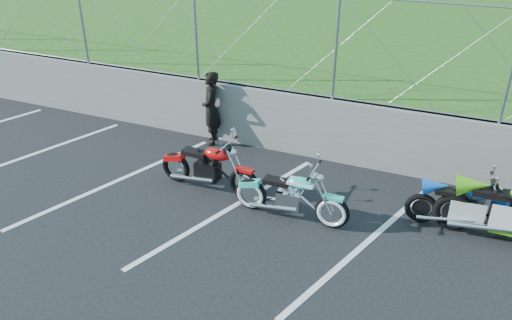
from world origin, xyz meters
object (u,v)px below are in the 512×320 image
at_px(naked_orange, 210,169).
at_px(person_standing, 211,109).
at_px(sportbike_blue, 465,208).
at_px(cruiser_turquoise, 292,197).
at_px(sportbike_green, 511,214).

relative_size(naked_orange, person_standing, 1.26).
height_order(naked_orange, sportbike_blue, naked_orange).
height_order(naked_orange, person_standing, person_standing).
height_order(cruiser_turquoise, person_standing, person_standing).
bearing_deg(person_standing, naked_orange, 2.79).
distance_m(naked_orange, sportbike_green, 5.00).
distance_m(sportbike_blue, person_standing, 5.42).
distance_m(cruiser_turquoise, person_standing, 3.36).
bearing_deg(sportbike_green, cruiser_turquoise, -168.17).
xyz_separation_m(cruiser_turquoise, sportbike_green, (3.29, 0.75, 0.09)).
bearing_deg(person_standing, sportbike_green, 52.82).
relative_size(sportbike_blue, person_standing, 1.12).
bearing_deg(naked_orange, cruiser_turquoise, -7.67).
relative_size(naked_orange, sportbike_blue, 1.12).
bearing_deg(cruiser_turquoise, sportbike_blue, 16.69).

